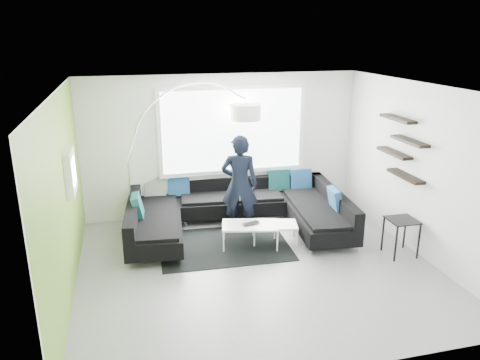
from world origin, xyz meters
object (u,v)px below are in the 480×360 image
object	(u,v)px
coffee_table	(262,233)
arc_lamp	(127,161)
person	(240,184)
laptop	(252,224)
side_table	(400,237)
sectional_sofa	(237,213)

from	to	relation	value
coffee_table	arc_lamp	distance (m)	2.71
person	laptop	xyz separation A→B (m)	(0.05, -0.70, -0.50)
coffee_table	arc_lamp	bearing A→B (deg)	166.24
side_table	person	size ratio (longest dim) A/B	0.34
arc_lamp	side_table	xyz separation A→B (m)	(4.29, -2.06, -1.04)
arc_lamp	person	distance (m)	2.05
coffee_table	arc_lamp	xyz separation A→B (m)	(-2.20, 1.10, 1.16)
sectional_sofa	coffee_table	world-z (taller)	sectional_sofa
person	arc_lamp	bearing A→B (deg)	2.05
sectional_sofa	coffee_table	size ratio (longest dim) A/B	3.35
sectional_sofa	side_table	xyz separation A→B (m)	(2.41, -1.55, -0.06)
arc_lamp	side_table	distance (m)	4.87
side_table	laptop	size ratio (longest dim) A/B	1.78
sectional_sofa	arc_lamp	size ratio (longest dim) A/B	1.51
coffee_table	person	bearing A→B (deg)	124.80
side_table	laptop	world-z (taller)	side_table
coffee_table	side_table	xyz separation A→B (m)	(2.10, -0.96, 0.11)
side_table	arc_lamp	bearing A→B (deg)	154.35
side_table	person	xyz separation A→B (m)	(-2.35, 1.59, 0.60)
side_table	person	world-z (taller)	person
sectional_sofa	side_table	distance (m)	2.86
side_table	coffee_table	bearing A→B (deg)	155.36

